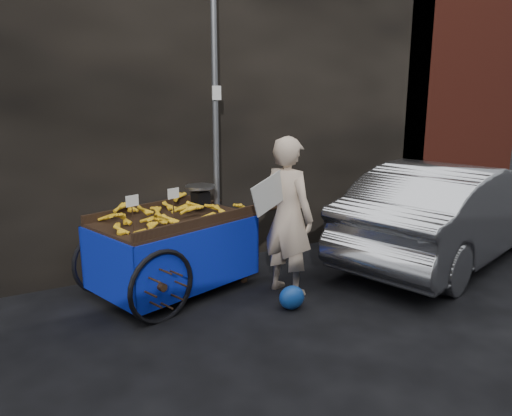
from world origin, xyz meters
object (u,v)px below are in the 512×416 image
banana_cart (168,227)px  plastic_bag (292,297)px  vendor (288,216)px  parked_car (450,211)px

banana_cart → plastic_bag: size_ratio=8.86×
plastic_bag → vendor: bearing=64.3°
banana_cart → plastic_bag: 1.70m
banana_cart → vendor: (1.25, -0.71, 0.13)m
banana_cart → vendor: bearing=-46.8°
plastic_bag → banana_cart: bearing=131.8°
vendor → plastic_bag: vendor is taller
vendor → parked_car: vendor is taller
vendor → plastic_bag: (-0.22, -0.45, -0.83)m
plastic_bag → parked_car: 3.06m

